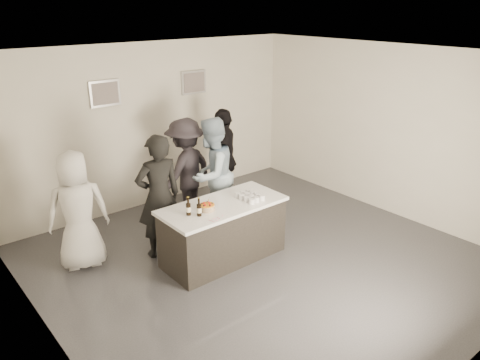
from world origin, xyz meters
The scene contains 19 objects.
floor centered at (0.00, 0.00, 0.00)m, with size 6.00×6.00×0.00m, color #3D3D42.
ceiling centered at (0.00, 0.00, 3.00)m, with size 6.00×6.00×0.00m, color white.
wall_back centered at (0.00, 3.00, 1.50)m, with size 6.00×0.04×3.00m, color silver.
wall_front centered at (0.00, -3.00, 1.50)m, with size 6.00×0.04×3.00m, color silver.
wall_left centered at (-3.00, 0.00, 1.50)m, with size 0.04×6.00×3.00m, color silver.
wall_right centered at (3.00, 0.00, 1.50)m, with size 0.04×6.00×3.00m, color silver.
picture_left centered at (-0.90, 2.97, 2.20)m, with size 0.54×0.04×0.44m, color #B2B2B7.
picture_right centered at (0.90, 2.97, 2.20)m, with size 0.54×0.04×0.44m, color #B2B2B7.
bar_counter centered at (-0.39, 0.42, 0.45)m, with size 1.86×0.86×0.90m, color white.
cake centered at (-0.70, 0.38, 0.94)m, with size 0.21×0.21×0.08m, color orange.
beer_bottle_a centered at (-0.98, 0.42, 1.03)m, with size 0.07×0.07×0.26m, color black.
beer_bottle_b centered at (-0.89, 0.30, 1.03)m, with size 0.07×0.07×0.26m, color black.
tumbler_cluster centered at (0.03, 0.31, 0.94)m, with size 0.30×0.40×0.08m, color orange.
candles centered at (-0.74, 0.07, 0.90)m, with size 0.24×0.08×0.01m, color pink.
person_main_black centered at (-1.03, 1.14, 0.95)m, with size 0.69×0.46×1.90m, color black.
person_main_blue centered at (0.12, 1.38, 0.96)m, with size 0.93×0.73×1.92m, color #9EB8CF.
person_guest_left centered at (-2.09, 1.58, 0.88)m, with size 0.86×0.56×1.75m, color silver.
person_guest_right centered at (0.79, 1.91, 0.94)m, with size 1.11×0.46×1.89m, color black.
person_guest_back centered at (-0.04, 1.91, 0.92)m, with size 1.18×0.68×1.83m, color #272329.
Camera 1 is at (-4.16, -4.51, 3.65)m, focal length 35.00 mm.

